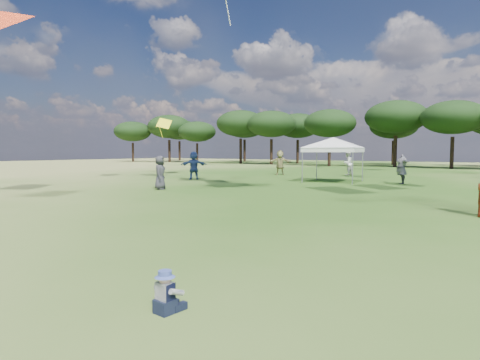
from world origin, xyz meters
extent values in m
cylinder|color=black|center=(-49.10, 43.01, 1.55)|extent=(0.35, 0.35, 3.09)
ellipsoid|color=black|center=(-49.10, 43.01, 4.95)|extent=(6.01, 6.01, 3.24)
cylinder|color=black|center=(-42.82, 45.10, 1.76)|extent=(0.40, 0.40, 3.51)
ellipsoid|color=black|center=(-42.82, 45.10, 5.62)|extent=(6.82, 6.82, 3.68)
cylinder|color=black|center=(-36.96, 45.10, 1.46)|extent=(0.33, 0.33, 2.92)
ellipsoid|color=black|center=(-36.96, 45.10, 4.67)|extent=(5.67, 5.67, 3.06)
cylinder|color=black|center=(-29.06, 45.29, 1.75)|extent=(0.40, 0.40, 3.49)
ellipsoid|color=black|center=(-29.06, 45.29, 5.59)|extent=(6.79, 6.79, 3.66)
cylinder|color=black|center=(-23.92, 45.02, 1.66)|extent=(0.38, 0.38, 3.32)
ellipsoid|color=black|center=(-23.92, 45.02, 5.31)|extent=(6.44, 6.44, 3.47)
cylinder|color=black|center=(-15.51, 44.30, 1.57)|extent=(0.36, 0.36, 3.14)
ellipsoid|color=black|center=(-15.51, 44.30, 5.03)|extent=(6.11, 6.11, 3.29)
cylinder|color=black|center=(-8.39, 45.81, 1.73)|extent=(0.40, 0.40, 3.46)
ellipsoid|color=black|center=(-8.39, 45.81, 5.54)|extent=(6.73, 6.73, 3.63)
cylinder|color=black|center=(-2.58, 44.63, 1.61)|extent=(0.37, 0.37, 3.21)
ellipsoid|color=black|center=(-2.58, 44.63, 5.14)|extent=(6.24, 6.24, 3.36)
cylinder|color=black|center=(-48.93, 53.79, 1.78)|extent=(0.41, 0.41, 3.56)
ellipsoid|color=black|center=(-48.93, 53.79, 5.70)|extent=(6.92, 6.92, 3.73)
cylinder|color=black|center=(-34.09, 53.56, 1.81)|extent=(0.41, 0.41, 3.62)
ellipsoid|color=black|center=(-34.09, 53.56, 5.80)|extent=(7.03, 7.03, 3.79)
cylinder|color=black|center=(-23.40, 51.57, 1.68)|extent=(0.39, 0.39, 3.37)
ellipsoid|color=black|center=(-23.40, 51.57, 5.39)|extent=(6.54, 6.54, 3.53)
cylinder|color=black|center=(-10.52, 53.31, 1.56)|extent=(0.36, 0.36, 3.11)
ellipsoid|color=black|center=(-10.52, 53.31, 4.98)|extent=(6.05, 6.05, 3.26)
cylinder|color=gray|center=(-6.89, 19.80, 0.95)|extent=(0.06, 0.06, 1.90)
cylinder|color=gray|center=(-4.12, 20.18, 0.95)|extent=(0.06, 0.06, 1.90)
cylinder|color=gray|center=(-7.27, 22.57, 0.95)|extent=(0.06, 0.06, 1.90)
cylinder|color=gray|center=(-4.50, 22.95, 0.95)|extent=(0.06, 0.06, 1.90)
cube|color=silver|center=(-5.70, 21.37, 1.85)|extent=(3.33, 3.33, 0.25)
pyramid|color=silver|center=(-5.70, 21.37, 2.57)|extent=(5.97, 5.97, 0.60)
cube|color=black|center=(0.07, 2.39, 0.08)|extent=(0.22, 0.22, 0.16)
cube|color=black|center=(0.01, 2.54, 0.04)|extent=(0.09, 0.19, 0.08)
cube|color=black|center=(0.15, 2.53, 0.04)|extent=(0.09, 0.19, 0.08)
cube|color=white|center=(0.07, 2.39, 0.25)|extent=(0.20, 0.15, 0.20)
cylinder|color=white|center=(-0.05, 2.45, 0.25)|extent=(0.08, 0.20, 0.12)
cylinder|color=white|center=(0.20, 2.43, 0.25)|extent=(0.08, 0.20, 0.12)
sphere|color=#E0B293|center=(0.07, 2.39, 0.39)|extent=(0.14, 0.14, 0.14)
cone|color=#5568C7|center=(0.07, 2.39, 0.42)|extent=(0.23, 0.23, 0.02)
cylinder|color=#5568C7|center=(0.07, 2.39, 0.45)|extent=(0.15, 0.15, 0.06)
imported|color=silver|center=(-7.27, 27.98, 0.89)|extent=(0.84, 0.99, 1.78)
imported|color=#2E2D32|center=(-10.49, 12.34, 0.79)|extent=(0.84, 0.92, 1.58)
imported|color=#91874F|center=(-11.62, 25.62, 0.92)|extent=(1.78, 1.24, 1.85)
imported|color=navy|center=(-13.63, 18.21, 0.88)|extent=(1.53, 1.53, 1.77)
imported|color=#434247|center=(-2.05, 21.97, 0.80)|extent=(1.38, 1.99, 1.60)
plane|color=#FEF71A|center=(-20.41, 22.28, 4.00)|extent=(1.54, 1.73, 1.05)
camera|label=1|loc=(3.26, -0.68, 1.81)|focal=30.00mm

